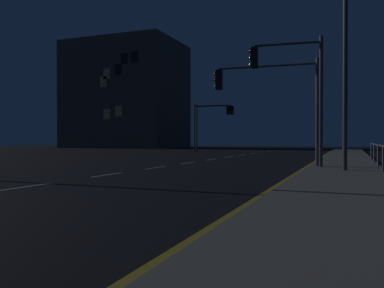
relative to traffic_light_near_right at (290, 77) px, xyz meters
The scene contains 10 objects.
ground_plane 7.89m from the traffic_light_near_right, 151.74° to the left, with size 112.00×112.00×0.00m, color black.
sidewalk_right 5.60m from the traffic_light_near_right, 54.80° to the left, with size 2.99×77.00×0.14m, color gray.
lane_markings_center 9.84m from the traffic_light_near_right, 131.62° to the left, with size 0.14×50.00×0.01m.
lane_edge_line 9.17m from the traffic_light_near_right, 86.44° to the left, with size 0.14×53.00×0.01m.
traffic_light_near_right is the anchor object (origin of this frame).
traffic_light_mid_right 25.75m from the traffic_light_near_right, 116.20° to the left, with size 4.48×0.74×5.17m.
traffic_light_far_center 1.33m from the traffic_light_near_right, 152.68° to the left, with size 4.86×0.49×4.84m.
traffic_light_mid_left 25.28m from the traffic_light_near_right, 117.02° to the left, with size 4.07×0.39×5.18m.
street_lamp_across_street 2.92m from the traffic_light_near_right, 36.04° to the right, with size 0.78×1.55×6.79m.
building_distant 48.68m from the traffic_light_near_right, 129.33° to the left, with size 17.00×12.62×16.48m.
Camera 1 is at (8.42, -3.71, 1.34)m, focal length 37.45 mm.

